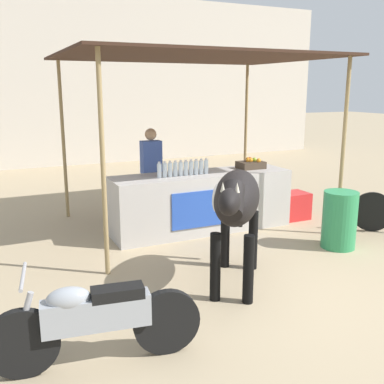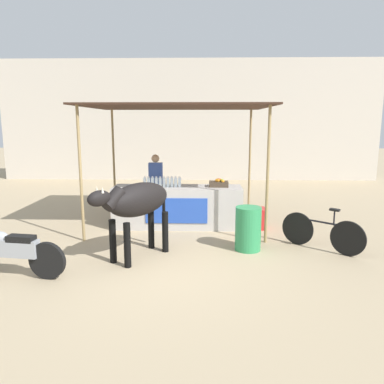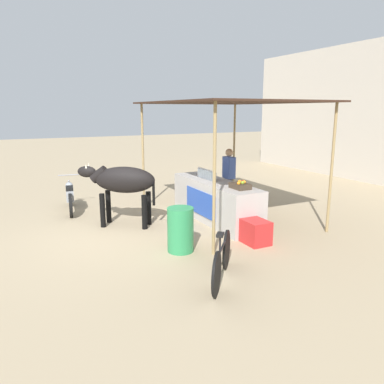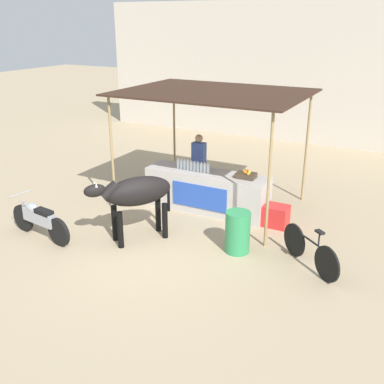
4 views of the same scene
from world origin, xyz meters
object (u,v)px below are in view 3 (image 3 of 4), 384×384
vendor_behind_counter (229,179)px  cow (122,182)px  bicycle_leaning (222,260)px  water_barrel (180,230)px  motorcycle_parked (70,195)px  stall_counter (215,201)px  cooler_box (255,232)px  fruit_crate (240,185)px

vendor_behind_counter → cow: bearing=-89.9°
bicycle_leaning → water_barrel: bearing=-178.3°
water_barrel → bicycle_leaning: 1.43m
motorcycle_parked → bicycle_leaning: motorcycle_parked is taller
stall_counter → cooler_box: stall_counter is taller
stall_counter → motorcycle_parked: stall_counter is taller
water_barrel → cooler_box: bearing=79.5°
stall_counter → fruit_crate: size_ratio=6.82×
water_barrel → cow: cow is taller
vendor_behind_counter → motorcycle_parked: size_ratio=0.92×
water_barrel → bicycle_leaning: (1.43, 0.04, -0.08)m
cooler_box → motorcycle_parked: size_ratio=0.33×
cow → motorcycle_parked: size_ratio=0.95×
stall_counter → motorcycle_parked: 3.88m
stall_counter → cow: 2.26m
fruit_crate → cow: (-1.56, -2.16, 0.00)m
bicycle_leaning → cooler_box: bearing=128.0°
vendor_behind_counter → cooler_box: size_ratio=2.75×
fruit_crate → water_barrel: 1.85m
vendor_behind_counter → bicycle_leaning: 4.23m
fruit_crate → cow: 2.67m
cooler_box → fruit_crate: bearing=168.9°
water_barrel → cow: (-2.06, -0.49, 0.61)m
stall_counter → bicycle_leaning: 3.30m
vendor_behind_counter → bicycle_leaning: bearing=-33.6°
stall_counter → water_barrel: bearing=-47.7°
cooler_box → water_barrel: size_ratio=0.71×
water_barrel → vendor_behind_counter: bearing=131.1°
motorcycle_parked → water_barrel: bearing=19.3°
stall_counter → fruit_crate: bearing=3.3°
motorcycle_parked → bicycle_leaning: size_ratio=1.38×
fruit_crate → cow: size_ratio=0.26×
vendor_behind_counter → cow: vendor_behind_counter is taller
bicycle_leaning → fruit_crate: bearing=139.9°
stall_counter → cow: bearing=-105.7°
vendor_behind_counter → motorcycle_parked: (-1.87, -3.75, -0.42)m
cow → bicycle_leaning: (3.49, 0.54, -0.69)m
cooler_box → cow: bearing=-139.4°
fruit_crate → water_barrel: fruit_crate is taller
water_barrel → motorcycle_parked: bearing=-160.7°
fruit_crate → motorcycle_parked: (-3.44, -3.05, -0.61)m
water_barrel → motorcycle_parked: 4.17m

